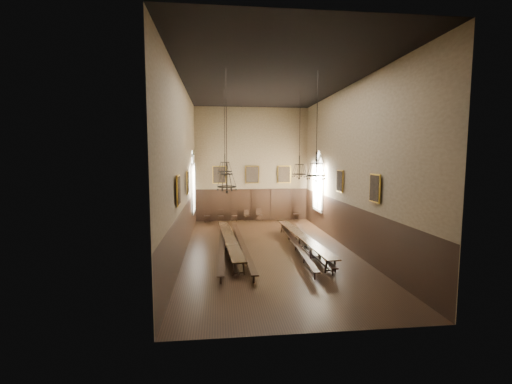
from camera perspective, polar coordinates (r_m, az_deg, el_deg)
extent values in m
cube|color=black|center=(19.15, 2.01, -9.65)|extent=(9.00, 18.00, 0.02)
cube|color=black|center=(18.86, 2.11, 17.80)|extent=(9.00, 18.00, 0.02)
cube|color=#7F6D4E|center=(27.40, -0.68, 4.60)|extent=(9.00, 0.02, 9.00)
cube|color=#7F6D4E|center=(9.65, 9.84, 2.10)|extent=(9.00, 0.02, 9.00)
cube|color=#7F6D4E|center=(18.36, -12.04, 3.83)|extent=(0.02, 18.00, 9.00)
cube|color=#7F6D4E|center=(19.63, 15.23, 3.88)|extent=(0.02, 18.00, 9.00)
cube|color=black|center=(18.98, -4.42, -7.68)|extent=(1.21, 9.06, 0.06)
cube|color=black|center=(19.46, 7.79, -7.35)|extent=(1.17, 9.13, 0.06)
cube|color=black|center=(18.73, -5.72, -8.63)|extent=(0.51, 10.19, 0.05)
cube|color=black|center=(18.78, -2.36, -8.55)|extent=(0.65, 10.33, 0.05)
cube|color=black|center=(19.06, 6.61, -8.44)|extent=(0.73, 9.75, 0.05)
cube|color=black|center=(19.69, 9.19, -8.00)|extent=(0.92, 9.79, 0.05)
cube|color=black|center=(27.16, -8.11, -3.98)|extent=(0.50, 0.50, 0.05)
cube|color=black|center=(27.30, -8.10, -3.35)|extent=(0.46, 0.10, 0.54)
cube|color=black|center=(27.23, -5.91, -4.00)|extent=(0.44, 0.44, 0.05)
cube|color=black|center=(27.37, -5.92, -3.42)|extent=(0.42, 0.06, 0.50)
cube|color=black|center=(27.23, -3.64, -3.99)|extent=(0.47, 0.47, 0.05)
cube|color=black|center=(27.37, -3.66, -3.42)|extent=(0.42, 0.10, 0.50)
cube|color=black|center=(27.32, -1.50, -4.01)|extent=(0.48, 0.48, 0.05)
cube|color=black|center=(27.44, -1.53, -3.48)|extent=(0.39, 0.14, 0.46)
cube|color=black|center=(27.39, 0.57, -3.87)|extent=(0.54, 0.54, 0.05)
cube|color=black|center=(27.53, 0.53, -3.27)|extent=(0.43, 0.16, 0.52)
cube|color=black|center=(27.94, 6.74, -3.67)|extent=(0.50, 0.50, 0.05)
cube|color=black|center=(28.09, 6.66, -3.05)|extent=(0.46, 0.09, 0.55)
cylinder|color=black|center=(20.47, -5.28, 11.56)|extent=(0.03, 0.03, 3.70)
torus|color=black|center=(20.39, -5.21, 3.42)|extent=(0.85, 0.85, 0.05)
torus|color=black|center=(20.37, -5.22, 4.96)|extent=(0.54, 0.54, 0.04)
cylinder|color=black|center=(20.37, -5.22, 4.68)|extent=(0.06, 0.06, 1.20)
cylinder|color=black|center=(21.17, 7.33, 11.21)|extent=(0.03, 0.03, 3.80)
torus|color=black|center=(21.10, 7.22, 2.95)|extent=(0.93, 0.93, 0.05)
torus|color=black|center=(21.08, 7.24, 4.58)|extent=(0.59, 0.59, 0.04)
cylinder|color=black|center=(21.08, 7.24, 4.28)|extent=(0.07, 0.07, 1.31)
cylinder|color=black|center=(15.61, -4.99, 12.54)|extent=(0.03, 0.03, 4.14)
torus|color=black|center=(15.56, -4.88, 0.89)|extent=(0.89, 0.89, 0.05)
torus|color=black|center=(15.52, -4.90, 3.00)|extent=(0.56, 0.56, 0.04)
cylinder|color=black|center=(15.53, -4.90, 2.61)|extent=(0.06, 0.06, 1.25)
cylinder|color=black|center=(16.22, 10.16, 13.08)|extent=(0.03, 0.03, 3.65)
torus|color=black|center=(16.11, 9.97, 2.69)|extent=(0.90, 0.90, 0.05)
torus|color=black|center=(16.09, 10.01, 4.75)|extent=(0.57, 0.57, 0.04)
cylinder|color=black|center=(16.10, 10.00, 4.37)|extent=(0.06, 0.06, 1.26)
cube|color=gold|center=(27.17, -6.12, 2.87)|extent=(1.10, 0.12, 1.40)
cube|color=black|center=(27.17, -6.12, 2.87)|extent=(0.98, 0.02, 1.28)
cube|color=gold|center=(27.31, -0.65, 2.92)|extent=(1.10, 0.12, 1.40)
cube|color=black|center=(27.31, -0.65, 2.92)|extent=(0.98, 0.02, 1.28)
cube|color=gold|center=(27.68, 4.72, 2.94)|extent=(1.10, 0.12, 1.40)
cube|color=black|center=(27.68, 4.72, 2.94)|extent=(0.98, 0.02, 1.28)
cube|color=gold|center=(19.38, -11.31, 1.58)|extent=(0.12, 1.00, 1.30)
cube|color=black|center=(19.38, -11.31, 1.58)|extent=(0.02, 0.88, 1.18)
cube|color=gold|center=(14.92, -12.81, 0.28)|extent=(0.12, 1.00, 1.30)
cube|color=black|center=(14.92, -12.81, 0.28)|extent=(0.02, 0.88, 1.18)
cube|color=gold|center=(20.56, 13.81, 1.76)|extent=(0.12, 1.00, 1.30)
cube|color=black|center=(20.56, 13.81, 1.76)|extent=(0.02, 0.88, 1.18)
cube|color=gold|center=(16.42, 19.20, 0.60)|extent=(0.12, 1.00, 1.30)
cube|color=black|center=(16.42, 19.20, 0.60)|extent=(0.02, 0.88, 1.18)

